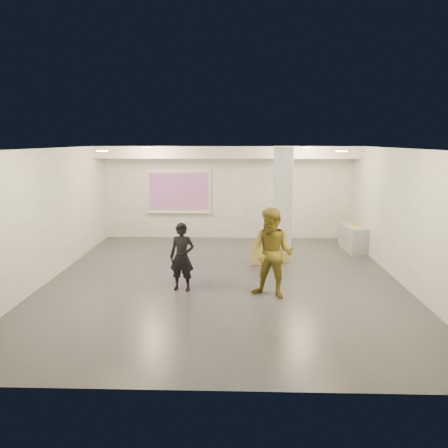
{
  "coord_description": "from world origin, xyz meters",
  "views": [
    {
      "loc": [
        0.31,
        -9.61,
        3.18
      ],
      "look_at": [
        0.0,
        0.4,
        1.25
      ],
      "focal_mm": 35.0,
      "sensor_mm": 36.0,
      "label": 1
    }
  ],
  "objects_px": {
    "woman": "(182,257)",
    "column": "(283,205)",
    "projection_screen": "(179,192)",
    "man": "(272,253)",
    "credenza": "(354,238)"
  },
  "relations": [
    {
      "from": "woman",
      "to": "column",
      "type": "bearing_deg",
      "value": 55.77
    },
    {
      "from": "projection_screen",
      "to": "man",
      "type": "distance_m",
      "value": 6.11
    },
    {
      "from": "credenza",
      "to": "man",
      "type": "relative_size",
      "value": 0.67
    },
    {
      "from": "column",
      "to": "woman",
      "type": "bearing_deg",
      "value": -133.82
    },
    {
      "from": "projection_screen",
      "to": "man",
      "type": "relative_size",
      "value": 1.13
    },
    {
      "from": "credenza",
      "to": "projection_screen",
      "type": "bearing_deg",
      "value": 158.99
    },
    {
      "from": "projection_screen",
      "to": "woman",
      "type": "height_order",
      "value": "projection_screen"
    },
    {
      "from": "credenza",
      "to": "man",
      "type": "height_order",
      "value": "man"
    },
    {
      "from": "projection_screen",
      "to": "woman",
      "type": "relative_size",
      "value": 1.43
    },
    {
      "from": "column",
      "to": "credenza",
      "type": "distance_m",
      "value": 2.74
    },
    {
      "from": "credenza",
      "to": "man",
      "type": "bearing_deg",
      "value": -129.33
    },
    {
      "from": "column",
      "to": "man",
      "type": "height_order",
      "value": "column"
    },
    {
      "from": "credenza",
      "to": "woman",
      "type": "xyz_separation_m",
      "value": [
        -4.58,
        -3.6,
        0.37
      ]
    },
    {
      "from": "woman",
      "to": "man",
      "type": "relative_size",
      "value": 0.79
    },
    {
      "from": "credenza",
      "to": "woman",
      "type": "distance_m",
      "value": 5.84
    }
  ]
}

